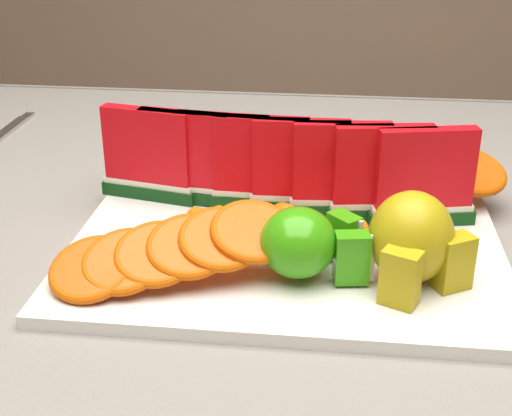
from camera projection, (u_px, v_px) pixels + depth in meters
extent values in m
cube|color=#50391D|center=(198.00, 259.00, 0.71)|extent=(1.40, 0.90, 0.03)
cube|color=gray|center=(198.00, 242.00, 0.70)|extent=(1.52, 1.02, 0.01)
cube|color=gray|center=(257.00, 151.00, 1.20)|extent=(1.52, 0.01, 0.20)
cube|color=silver|center=(286.00, 247.00, 0.67)|extent=(0.40, 0.30, 0.01)
ellipsoid|color=#31830E|center=(298.00, 242.00, 0.59)|extent=(0.08, 0.08, 0.06)
cube|color=#31830E|center=(352.00, 258.00, 0.59)|extent=(0.03, 0.02, 0.04)
cube|color=beige|center=(359.00, 258.00, 0.59)|extent=(0.03, 0.01, 0.04)
cube|color=#31830E|center=(343.00, 238.00, 0.62)|extent=(0.03, 0.03, 0.04)
cube|color=beige|center=(350.00, 238.00, 0.62)|extent=(0.02, 0.02, 0.04)
ellipsoid|color=#B66106|center=(411.00, 237.00, 0.59)|extent=(0.08, 0.08, 0.08)
cube|color=#B66106|center=(400.00, 278.00, 0.56)|extent=(0.04, 0.03, 0.05)
cube|color=#B66106|center=(453.00, 262.00, 0.58)|extent=(0.04, 0.03, 0.05)
cylinder|color=silver|center=(398.00, 158.00, 0.89)|extent=(0.23, 0.23, 0.01)
cube|color=silver|center=(22.00, 117.00, 1.04)|extent=(0.00, 0.04, 0.00)
cube|color=silver|center=(26.00, 117.00, 1.04)|extent=(0.00, 0.04, 0.00)
cube|color=silver|center=(29.00, 118.00, 1.04)|extent=(0.00, 0.04, 0.00)
cube|color=#093B0B|center=(150.00, 191.00, 0.76)|extent=(0.11, 0.04, 0.01)
cube|color=silver|center=(150.00, 183.00, 0.75)|extent=(0.10, 0.04, 0.01)
cube|color=red|center=(147.00, 145.00, 0.74)|extent=(0.10, 0.04, 0.08)
cube|color=#093B0B|center=(186.00, 195.00, 0.75)|extent=(0.11, 0.04, 0.01)
cube|color=silver|center=(186.00, 186.00, 0.75)|extent=(0.10, 0.03, 0.01)
cube|color=red|center=(184.00, 148.00, 0.73)|extent=(0.10, 0.03, 0.08)
cube|color=#093B0B|center=(223.00, 198.00, 0.74)|extent=(0.11, 0.03, 0.01)
cube|color=silver|center=(223.00, 189.00, 0.74)|extent=(0.10, 0.03, 0.01)
cube|color=red|center=(222.00, 151.00, 0.72)|extent=(0.10, 0.02, 0.08)
cube|color=#093B0B|center=(261.00, 202.00, 0.73)|extent=(0.11, 0.02, 0.01)
cube|color=silver|center=(261.00, 193.00, 0.73)|extent=(0.10, 0.02, 0.01)
cube|color=red|center=(261.00, 154.00, 0.71)|extent=(0.10, 0.02, 0.08)
cube|color=#093B0B|center=(300.00, 205.00, 0.73)|extent=(0.11, 0.02, 0.01)
cube|color=silver|center=(300.00, 196.00, 0.72)|extent=(0.10, 0.02, 0.01)
cube|color=red|center=(301.00, 158.00, 0.70)|extent=(0.10, 0.02, 0.08)
cube|color=#093B0B|center=(339.00, 209.00, 0.72)|extent=(0.11, 0.03, 0.01)
cube|color=silver|center=(339.00, 200.00, 0.71)|extent=(0.10, 0.03, 0.01)
cube|color=red|center=(342.00, 161.00, 0.70)|extent=(0.10, 0.02, 0.08)
cube|color=#093B0B|center=(379.00, 213.00, 0.71)|extent=(0.11, 0.04, 0.01)
cube|color=silver|center=(380.00, 204.00, 0.70)|extent=(0.10, 0.03, 0.01)
cube|color=red|center=(383.00, 164.00, 0.69)|extent=(0.10, 0.03, 0.08)
cube|color=#093B0B|center=(420.00, 217.00, 0.70)|extent=(0.11, 0.04, 0.01)
cube|color=silver|center=(421.00, 207.00, 0.70)|extent=(0.10, 0.04, 0.01)
cube|color=red|center=(426.00, 168.00, 0.68)|extent=(0.10, 0.04, 0.08)
cylinder|color=#EA3000|center=(92.00, 269.00, 0.59)|extent=(0.08, 0.08, 0.03)
torus|color=#DE3D0B|center=(92.00, 269.00, 0.59)|extent=(0.09, 0.09, 0.03)
cylinder|color=#EA3000|center=(125.00, 261.00, 0.59)|extent=(0.07, 0.07, 0.03)
torus|color=#DE3D0B|center=(125.00, 261.00, 0.59)|extent=(0.08, 0.08, 0.03)
cylinder|color=#EA3000|center=(157.00, 253.00, 0.60)|extent=(0.07, 0.07, 0.03)
torus|color=#DE3D0B|center=(157.00, 253.00, 0.60)|extent=(0.08, 0.07, 0.03)
cylinder|color=#EA3000|center=(189.00, 246.00, 0.60)|extent=(0.07, 0.07, 0.03)
torus|color=#DE3D0B|center=(189.00, 246.00, 0.60)|extent=(0.08, 0.08, 0.03)
cylinder|color=#EA3000|center=(221.00, 238.00, 0.60)|extent=(0.08, 0.08, 0.03)
torus|color=#DE3D0B|center=(221.00, 238.00, 0.60)|extent=(0.09, 0.09, 0.03)
cylinder|color=#EA3000|center=(253.00, 231.00, 0.60)|extent=(0.09, 0.08, 0.03)
torus|color=#DE3D0B|center=(253.00, 231.00, 0.60)|extent=(0.10, 0.10, 0.03)
cylinder|color=#EA3000|center=(196.00, 174.00, 0.78)|extent=(0.08, 0.08, 0.03)
torus|color=#DE3D0B|center=(196.00, 174.00, 0.78)|extent=(0.09, 0.08, 0.03)
cylinder|color=#EA3000|center=(240.00, 173.00, 0.78)|extent=(0.08, 0.08, 0.03)
torus|color=#DE3D0B|center=(240.00, 173.00, 0.78)|extent=(0.09, 0.09, 0.03)
cylinder|color=#EA3000|center=(283.00, 173.00, 0.77)|extent=(0.09, 0.09, 0.03)
torus|color=#DE3D0B|center=(283.00, 173.00, 0.77)|extent=(0.10, 0.10, 0.03)
cylinder|color=#EA3000|center=(328.00, 172.00, 0.76)|extent=(0.09, 0.09, 0.03)
torus|color=#DE3D0B|center=(328.00, 172.00, 0.76)|extent=(0.10, 0.10, 0.03)
cylinder|color=#EA3000|center=(373.00, 171.00, 0.76)|extent=(0.10, 0.10, 0.03)
torus|color=#DE3D0B|center=(373.00, 171.00, 0.76)|extent=(0.11, 0.11, 0.03)
cylinder|color=#EA3000|center=(419.00, 171.00, 0.75)|extent=(0.10, 0.10, 0.03)
torus|color=#DE3D0B|center=(419.00, 171.00, 0.75)|extent=(0.11, 0.11, 0.03)
cylinder|color=#EA3000|center=(466.00, 170.00, 0.75)|extent=(0.10, 0.10, 0.03)
torus|color=#DE3D0B|center=(466.00, 170.00, 0.75)|extent=(0.12, 0.12, 0.03)
ellipsoid|color=#EF4616|center=(200.00, 222.00, 0.68)|extent=(0.04, 0.05, 0.03)
ellipsoid|color=#EF4616|center=(219.00, 221.00, 0.68)|extent=(0.03, 0.05, 0.03)
ellipsoid|color=#EF4616|center=(240.00, 220.00, 0.68)|extent=(0.04, 0.05, 0.03)
ellipsoid|color=#EF4616|center=(261.00, 230.00, 0.66)|extent=(0.05, 0.03, 0.03)
ellipsoid|color=#EF4616|center=(287.00, 217.00, 0.69)|extent=(0.04, 0.05, 0.03)
ellipsoid|color=#EF4616|center=(301.00, 234.00, 0.66)|extent=(0.05, 0.05, 0.03)
ellipsoid|color=#EF4616|center=(339.00, 233.00, 0.66)|extent=(0.05, 0.04, 0.03)
ellipsoid|color=#EF4616|center=(348.00, 226.00, 0.67)|extent=(0.05, 0.04, 0.03)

